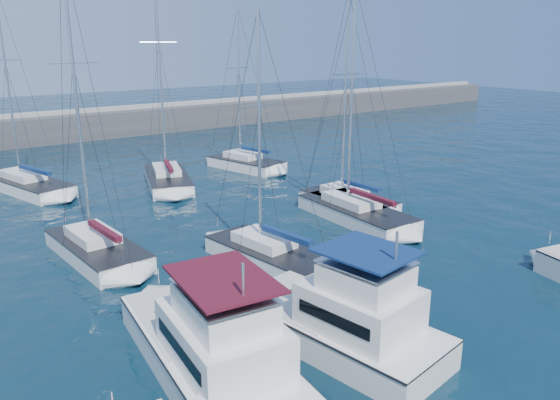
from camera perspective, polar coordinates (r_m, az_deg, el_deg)
ground at (r=24.17m, az=7.18°, el=-12.11°), size 220.00×220.00×0.00m
breakwater at (r=69.65m, az=-23.60°, el=6.47°), size 160.00×6.00×4.45m
motor_yacht_port_inner at (r=19.73m, az=-6.87°, el=-15.38°), size 4.75×10.62×4.69m
motor_yacht_stbd_inner at (r=21.53m, az=6.84°, el=-12.47°), size 4.99×9.06×4.69m
sailboat_mid_b at (r=31.42m, az=-18.59°, el=-4.85°), size 3.61×8.03×16.64m
sailboat_mid_c at (r=29.11m, az=-1.10°, el=-5.73°), size 3.96×7.90×13.28m
sailboat_mid_d at (r=36.35m, az=7.91°, el=-1.30°), size 3.59×9.01×15.03m
sailboat_mid_e at (r=38.60m, az=7.15°, el=-0.18°), size 3.47×7.11×14.88m
sailboat_back_a at (r=47.20m, az=-24.92°, el=1.45°), size 5.43×9.83×16.08m
sailboat_back_b at (r=45.41m, az=-11.66°, el=2.17°), size 5.68×8.99×18.18m
sailboat_back_c at (r=50.40m, az=-3.58°, el=3.85°), size 4.72×7.83×14.51m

